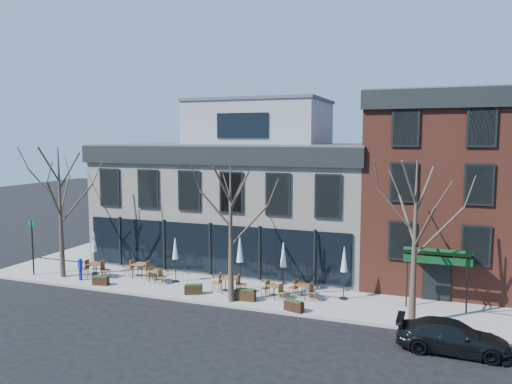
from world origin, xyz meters
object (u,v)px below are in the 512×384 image
(call_box, at_px, (80,268))
(cafe_set_0, at_px, (95,269))
(umbrella_0, at_px, (94,244))
(parked_sedan, at_px, (453,337))

(call_box, height_order, cafe_set_0, call_box)
(call_box, relative_size, cafe_set_0, 0.67)
(umbrella_0, bearing_deg, call_box, -85.27)
(call_box, distance_m, cafe_set_0, 0.89)
(parked_sedan, relative_size, umbrella_0, 1.64)
(cafe_set_0, bearing_deg, umbrella_0, 128.11)
(cafe_set_0, xyz_separation_m, umbrella_0, (-0.56, 0.71, 1.35))
(cafe_set_0, relative_size, umbrella_0, 0.76)
(cafe_set_0, height_order, umbrella_0, umbrella_0)
(call_box, distance_m, umbrella_0, 1.88)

